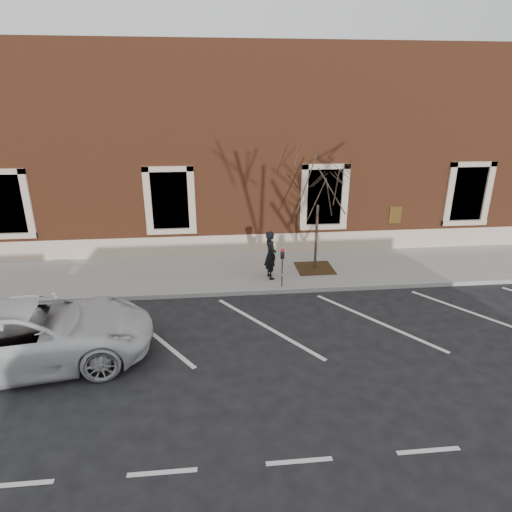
{
  "coord_description": "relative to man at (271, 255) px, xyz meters",
  "views": [
    {
      "loc": [
        -1.36,
        -12.74,
        6.06
      ],
      "look_at": [
        0.0,
        0.6,
        1.1
      ],
      "focal_mm": 30.0,
      "sensor_mm": 36.0,
      "label": 1
    }
  ],
  "objects": [
    {
      "name": "sidewalk_near",
      "position": [
        -0.54,
        0.83,
        -0.93
      ],
      "size": [
        40.0,
        3.5,
        0.15
      ],
      "primitive_type": "cube",
      "color": "#9E9A94",
      "rests_on": "ground"
    },
    {
      "name": "curb_near",
      "position": [
        -0.54,
        -0.97,
        -0.93
      ],
      "size": [
        40.0,
        0.12,
        0.15
      ],
      "primitive_type": "cube",
      "color": "#9E9E99",
      "rests_on": "ground"
    },
    {
      "name": "tree_grate",
      "position": [
        1.75,
        0.69,
        -0.83
      ],
      "size": [
        1.32,
        1.32,
        0.03
      ],
      "primitive_type": "cube",
      "color": "#432D15",
      "rests_on": "sidewalk_near"
    },
    {
      "name": "ground",
      "position": [
        -0.54,
        -0.92,
        -1.0
      ],
      "size": [
        120.0,
        120.0,
        0.0
      ],
      "primitive_type": "plane",
      "color": "#28282B",
      "rests_on": "ground"
    },
    {
      "name": "man",
      "position": [
        0.0,
        0.0,
        0.0
      ],
      "size": [
        0.52,
        0.69,
        1.7
      ],
      "primitive_type": "imported",
      "rotation": [
        0.0,
        0.0,
        1.76
      ],
      "color": "black",
      "rests_on": "sidewalk_near"
    },
    {
      "name": "sapling",
      "position": [
        1.75,
        0.69,
        2.2
      ],
      "size": [
        2.62,
        2.62,
        4.36
      ],
      "color": "#45322A",
      "rests_on": "sidewalk_near"
    },
    {
      "name": "parking_stripes",
      "position": [
        -0.54,
        -3.12,
        -1.0
      ],
      "size": [
        28.0,
        4.4,
        0.01
      ],
      "primitive_type": null,
      "color": "silver",
      "rests_on": "ground"
    },
    {
      "name": "parking_meter",
      "position": [
        0.28,
        -0.8,
        0.07
      ],
      "size": [
        0.12,
        0.09,
        1.33
      ],
      "rotation": [
        0.0,
        0.0,
        -0.02
      ],
      "color": "#595B60",
      "rests_on": "sidewalk_near"
    },
    {
      "name": "building_civic",
      "position": [
        -0.54,
        6.82,
        2.99
      ],
      "size": [
        40.0,
        8.62,
        8.0
      ],
      "color": "brown",
      "rests_on": "ground"
    },
    {
      "name": "white_truck",
      "position": [
        -6.34,
        -4.28,
        -0.21
      ],
      "size": [
        6.05,
        3.54,
        1.58
      ],
      "primitive_type": "imported",
      "rotation": [
        0.0,
        0.0,
        1.74
      ],
      "color": "silver",
      "rests_on": "ground"
    }
  ]
}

